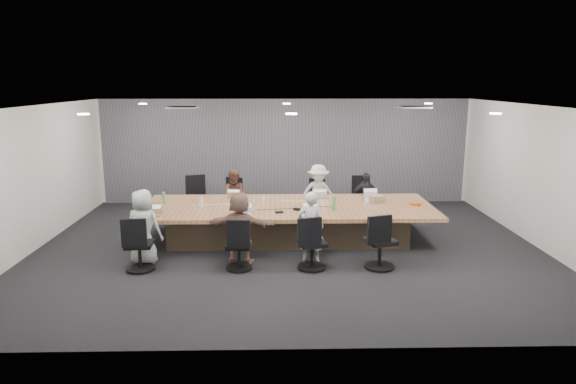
{
  "coord_description": "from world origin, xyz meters",
  "views": [
    {
      "loc": [
        -0.24,
        -9.82,
        3.27
      ],
      "look_at": [
        0.0,
        0.4,
        1.05
      ],
      "focal_mm": 32.0,
      "sensor_mm": 36.0,
      "label": 1
    }
  ],
  "objects_px": {
    "laptop_1": "(234,197)",
    "bottle_clear": "(202,202)",
    "chair_7": "(380,246)",
    "person_4": "(143,227)",
    "laptop_6": "(309,215)",
    "bottle_green_right": "(334,203)",
    "conference_table": "(288,221)",
    "laptop_4": "(150,216)",
    "chair_1": "(237,203)",
    "chair_2": "(317,204)",
    "laptop_2": "(320,196)",
    "laptop_3": "(369,196)",
    "chair_5": "(239,249)",
    "person_1": "(236,197)",
    "person_6": "(311,227)",
    "person_3": "(365,198)",
    "person_5": "(240,228)",
    "bottle_green_left": "(164,198)",
    "stapler": "(297,209)",
    "person_2": "(318,194)",
    "chair_6": "(312,247)",
    "chair_3": "(362,202)",
    "chair_4": "(139,249)",
    "mug_brown": "(155,208)",
    "snack_packet": "(415,204)",
    "canvas_bag": "(378,199)",
    "laptop_5": "(242,215)"
  },
  "relations": [
    {
      "from": "person_3",
      "to": "laptop_3",
      "type": "height_order",
      "value": "person_3"
    },
    {
      "from": "conference_table",
      "to": "person_1",
      "type": "height_order",
      "value": "person_1"
    },
    {
      "from": "person_6",
      "to": "bottle_green_right",
      "type": "distance_m",
      "value": 1.11
    },
    {
      "from": "chair_3",
      "to": "person_1",
      "type": "relative_size",
      "value": 0.65
    },
    {
      "from": "laptop_3",
      "to": "mug_brown",
      "type": "relative_size",
      "value": 2.82
    },
    {
      "from": "person_3",
      "to": "person_5",
      "type": "distance_m",
      "value": 3.85
    },
    {
      "from": "chair_7",
      "to": "person_4",
      "type": "distance_m",
      "value": 4.26
    },
    {
      "from": "person_4",
      "to": "bottle_green_left",
      "type": "relative_size",
      "value": 5.71
    },
    {
      "from": "laptop_4",
      "to": "bottle_green_right",
      "type": "xyz_separation_m",
      "value": [
        3.55,
        0.4,
        0.13
      ]
    },
    {
      "from": "mug_brown",
      "to": "laptop_1",
      "type": "bearing_deg",
      "value": 39.3
    },
    {
      "from": "chair_7",
      "to": "laptop_3",
      "type": "height_order",
      "value": "chair_7"
    },
    {
      "from": "laptop_3",
      "to": "bottle_green_left",
      "type": "height_order",
      "value": "bottle_green_left"
    },
    {
      "from": "laptop_3",
      "to": "laptop_2",
      "type": "bearing_deg",
      "value": -2.5
    },
    {
      "from": "bottle_clear",
      "to": "laptop_3",
      "type": "bearing_deg",
      "value": 13.89
    },
    {
      "from": "canvas_bag",
      "to": "laptop_5",
      "type": "bearing_deg",
      "value": -159.9
    },
    {
      "from": "laptop_1",
      "to": "snack_packet",
      "type": "bearing_deg",
      "value": 173.12
    },
    {
      "from": "chair_4",
      "to": "person_2",
      "type": "bearing_deg",
      "value": 38.15
    },
    {
      "from": "chair_4",
      "to": "person_5",
      "type": "height_order",
      "value": "person_5"
    },
    {
      "from": "laptop_2",
      "to": "laptop_6",
      "type": "height_order",
      "value": "same"
    },
    {
      "from": "chair_4",
      "to": "bottle_clear",
      "type": "height_order",
      "value": "bottle_clear"
    },
    {
      "from": "mug_brown",
      "to": "person_2",
      "type": "bearing_deg",
      "value": 27.31
    },
    {
      "from": "laptop_5",
      "to": "bottle_clear",
      "type": "bearing_deg",
      "value": 132.52
    },
    {
      "from": "laptop_2",
      "to": "laptop_6",
      "type": "relative_size",
      "value": 0.99
    },
    {
      "from": "conference_table",
      "to": "chair_7",
      "type": "height_order",
      "value": "chair_7"
    },
    {
      "from": "laptop_6",
      "to": "bottle_green_right",
      "type": "relative_size",
      "value": 1.16
    },
    {
      "from": "chair_7",
      "to": "bottle_green_left",
      "type": "xyz_separation_m",
      "value": [
        -4.21,
        1.96,
        0.44
      ]
    },
    {
      "from": "laptop_1",
      "to": "stapler",
      "type": "distance_m",
      "value": 1.82
    },
    {
      "from": "laptop_1",
      "to": "bottle_clear",
      "type": "bearing_deg",
      "value": 62.21
    },
    {
      "from": "person_1",
      "to": "bottle_clear",
      "type": "relative_size",
      "value": 5.52
    },
    {
      "from": "person_1",
      "to": "chair_7",
      "type": "bearing_deg",
      "value": -45.08
    },
    {
      "from": "person_2",
      "to": "bottle_green_left",
      "type": "bearing_deg",
      "value": -170.54
    },
    {
      "from": "conference_table",
      "to": "stapler",
      "type": "relative_size",
      "value": 41.22
    },
    {
      "from": "person_5",
      "to": "bottle_clear",
      "type": "xyz_separation_m",
      "value": [
        -0.86,
        1.26,
        0.19
      ]
    },
    {
      "from": "conference_table",
      "to": "stapler",
      "type": "bearing_deg",
      "value": -67.87
    },
    {
      "from": "laptop_4",
      "to": "canvas_bag",
      "type": "distance_m",
      "value": 4.67
    },
    {
      "from": "conference_table",
      "to": "person_1",
      "type": "relative_size",
      "value": 4.76
    },
    {
      "from": "chair_6",
      "to": "person_3",
      "type": "xyz_separation_m",
      "value": [
        1.46,
        3.05,
        0.2
      ]
    },
    {
      "from": "person_1",
      "to": "laptop_4",
      "type": "xyz_separation_m",
      "value": [
        -1.46,
        -2.15,
        0.12
      ]
    },
    {
      "from": "person_2",
      "to": "snack_packet",
      "type": "relative_size",
      "value": 7.02
    },
    {
      "from": "snack_packet",
      "to": "laptop_1",
      "type": "bearing_deg",
      "value": 167.71
    },
    {
      "from": "conference_table",
      "to": "chair_3",
      "type": "bearing_deg",
      "value": 42.7
    },
    {
      "from": "conference_table",
      "to": "chair_5",
      "type": "height_order",
      "value": "conference_table"
    },
    {
      "from": "bottle_green_left",
      "to": "stapler",
      "type": "relative_size",
      "value": 1.66
    },
    {
      "from": "chair_5",
      "to": "laptop_1",
      "type": "distance_m",
      "value": 2.54
    },
    {
      "from": "laptop_6",
      "to": "chair_4",
      "type": "bearing_deg",
      "value": -177.64
    },
    {
      "from": "chair_1",
      "to": "chair_2",
      "type": "relative_size",
      "value": 1.06
    },
    {
      "from": "laptop_1",
      "to": "bottle_clear",
      "type": "relative_size",
      "value": 1.26
    },
    {
      "from": "person_5",
      "to": "person_6",
      "type": "distance_m",
      "value": 1.29
    },
    {
      "from": "chair_1",
      "to": "laptop_1",
      "type": "height_order",
      "value": "chair_1"
    },
    {
      "from": "chair_4",
      "to": "stapler",
      "type": "relative_size",
      "value": 5.43
    }
  ]
}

